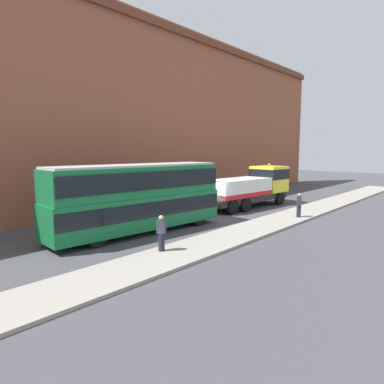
{
  "coord_description": "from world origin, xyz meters",
  "views": [
    {
      "loc": [
        -18.88,
        -14.76,
        4.89
      ],
      "look_at": [
        -1.68,
        0.56,
        2.0
      ],
      "focal_mm": 31.43,
      "sensor_mm": 36.0,
      "label": 1
    }
  ],
  "objects_px": {
    "double_decker_bus": "(139,196)",
    "pedestrian_bystander": "(299,205)",
    "pedestrian_onlooker": "(161,234)",
    "recovery_tow_truck": "(251,187)"
  },
  "relations": [
    {
      "from": "double_decker_bus",
      "to": "pedestrian_bystander",
      "type": "xyz_separation_m",
      "value": [
        10.08,
        -5.37,
        -1.25
      ]
    },
    {
      "from": "pedestrian_onlooker",
      "to": "pedestrian_bystander",
      "type": "bearing_deg",
      "value": -32.12
    },
    {
      "from": "recovery_tow_truck",
      "to": "pedestrian_onlooker",
      "type": "height_order",
      "value": "recovery_tow_truck"
    },
    {
      "from": "recovery_tow_truck",
      "to": "pedestrian_onlooker",
      "type": "distance_m",
      "value": 14.77
    },
    {
      "from": "double_decker_bus",
      "to": "pedestrian_onlooker",
      "type": "height_order",
      "value": "double_decker_bus"
    },
    {
      "from": "double_decker_bus",
      "to": "pedestrian_onlooker",
      "type": "bearing_deg",
      "value": -111.31
    },
    {
      "from": "pedestrian_onlooker",
      "to": "recovery_tow_truck",
      "type": "bearing_deg",
      "value": -10.05
    },
    {
      "from": "pedestrian_onlooker",
      "to": "pedestrian_bystander",
      "type": "distance_m",
      "value": 12.1
    },
    {
      "from": "double_decker_bus",
      "to": "pedestrian_onlooker",
      "type": "distance_m",
      "value": 4.61
    },
    {
      "from": "recovery_tow_truck",
      "to": "double_decker_bus",
      "type": "bearing_deg",
      "value": -175.59
    }
  ]
}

